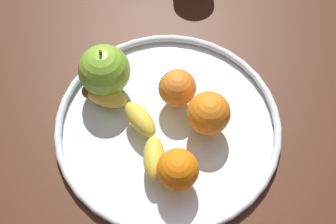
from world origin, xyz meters
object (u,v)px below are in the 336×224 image
(fruit_bowl, at_px, (168,124))
(orange_back_right, at_px, (209,113))
(apple, at_px, (104,70))
(banana, at_px, (131,122))
(orange_front_right, at_px, (178,169))
(orange_front_left, at_px, (177,88))

(fruit_bowl, bearing_deg, orange_back_right, -113.71)
(apple, height_order, orange_back_right, apple)
(banana, relative_size, orange_front_right, 3.27)
(orange_back_right, bearing_deg, fruit_bowl, 66.29)
(orange_back_right, distance_m, orange_front_left, 0.07)
(banana, bearing_deg, fruit_bowl, -116.11)
(banana, bearing_deg, orange_front_left, -89.19)
(apple, relative_size, orange_front_right, 1.49)
(fruit_bowl, distance_m, apple, 0.13)
(orange_front_right, relative_size, orange_front_left, 1.01)
(orange_front_left, bearing_deg, orange_back_right, -155.59)
(orange_back_right, bearing_deg, apple, 45.88)
(fruit_bowl, distance_m, orange_front_left, 0.06)
(orange_front_left, bearing_deg, fruit_bowl, 142.13)
(banana, distance_m, apple, 0.09)
(banana, xyz_separation_m, orange_back_right, (-0.03, -0.11, 0.02))
(orange_front_right, bearing_deg, apple, 15.26)
(apple, distance_m, orange_back_right, 0.18)
(orange_back_right, bearing_deg, orange_front_left, 24.41)
(orange_back_right, xyz_separation_m, orange_front_right, (-0.07, 0.08, -0.00))
(orange_back_right, bearing_deg, banana, 73.17)
(apple, bearing_deg, banana, -171.19)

